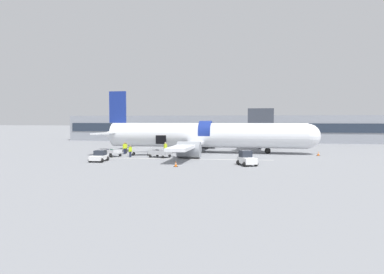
{
  "coord_description": "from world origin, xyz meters",
  "views": [
    {
      "loc": [
        9.25,
        -49.63,
        5.29
      ],
      "look_at": [
        -0.54,
        1.36,
        2.69
      ],
      "focal_mm": 32.0,
      "sensor_mm": 36.0,
      "label": 1
    }
  ],
  "objects_px": {
    "ground_crew_loader_a": "(125,148)",
    "baggage_tug_mid": "(247,159)",
    "baggage_cart_loading": "(141,151)",
    "ground_crew_driver": "(130,151)",
    "ground_crew_supervisor": "(165,148)",
    "airplane": "(203,136)",
    "baggage_cart_queued": "(111,153)",
    "baggage_cart_empty": "(161,154)",
    "baggage_tug_lead": "(99,157)",
    "ground_crew_loader_b": "(126,148)"
  },
  "relations": [
    {
      "from": "baggage_cart_queued",
      "to": "baggage_cart_empty",
      "type": "xyz_separation_m",
      "value": [
        7.35,
        0.25,
        -0.06
      ]
    },
    {
      "from": "baggage_cart_loading",
      "to": "baggage_cart_empty",
      "type": "distance_m",
      "value": 4.41
    },
    {
      "from": "airplane",
      "to": "baggage_tug_mid",
      "type": "height_order",
      "value": "airplane"
    },
    {
      "from": "baggage_tug_lead",
      "to": "baggage_tug_mid",
      "type": "bearing_deg",
      "value": -1.04
    },
    {
      "from": "baggage_cart_queued",
      "to": "ground_crew_loader_b",
      "type": "bearing_deg",
      "value": 85.21
    },
    {
      "from": "baggage_cart_loading",
      "to": "ground_crew_driver",
      "type": "height_order",
      "value": "ground_crew_driver"
    },
    {
      "from": "baggage_tug_lead",
      "to": "ground_crew_driver",
      "type": "xyz_separation_m",
      "value": [
        2.08,
        5.45,
        0.28
      ]
    },
    {
      "from": "baggage_tug_lead",
      "to": "baggage_cart_loading",
      "type": "bearing_deg",
      "value": 72.33
    },
    {
      "from": "baggage_tug_lead",
      "to": "ground_crew_supervisor",
      "type": "height_order",
      "value": "ground_crew_supervisor"
    },
    {
      "from": "baggage_tug_lead",
      "to": "baggage_cart_empty",
      "type": "bearing_deg",
      "value": 43.25
    },
    {
      "from": "baggage_tug_mid",
      "to": "baggage_cart_empty",
      "type": "relative_size",
      "value": 0.74
    },
    {
      "from": "baggage_cart_empty",
      "to": "baggage_tug_lead",
      "type": "bearing_deg",
      "value": -136.75
    },
    {
      "from": "ground_crew_loader_b",
      "to": "ground_crew_supervisor",
      "type": "bearing_deg",
      "value": 1.55
    },
    {
      "from": "baggage_cart_loading",
      "to": "ground_crew_loader_b",
      "type": "xyz_separation_m",
      "value": [
        -3.26,
        2.05,
        0.32
      ]
    },
    {
      "from": "baggage_tug_mid",
      "to": "ground_crew_supervisor",
      "type": "bearing_deg",
      "value": 139.37
    },
    {
      "from": "baggage_cart_empty",
      "to": "ground_crew_loader_b",
      "type": "xyz_separation_m",
      "value": [
        -6.96,
        4.46,
        0.39
      ]
    },
    {
      "from": "airplane",
      "to": "ground_crew_loader_b",
      "type": "height_order",
      "value": "airplane"
    },
    {
      "from": "airplane",
      "to": "ground_crew_loader_b",
      "type": "relative_size",
      "value": 21.04
    },
    {
      "from": "baggage_cart_loading",
      "to": "ground_crew_supervisor",
      "type": "height_order",
      "value": "ground_crew_supervisor"
    },
    {
      "from": "ground_crew_loader_a",
      "to": "baggage_cart_queued",
      "type": "bearing_deg",
      "value": -99.22
    },
    {
      "from": "airplane",
      "to": "ground_crew_supervisor",
      "type": "distance_m",
      "value": 6.65
    },
    {
      "from": "airplane",
      "to": "ground_crew_driver",
      "type": "relative_size",
      "value": 21.22
    },
    {
      "from": "baggage_cart_empty",
      "to": "ground_crew_supervisor",
      "type": "bearing_deg",
      "value": 96.89
    },
    {
      "from": "ground_crew_loader_a",
      "to": "baggage_cart_loading",
      "type": "bearing_deg",
      "value": -18.21
    },
    {
      "from": "baggage_cart_empty",
      "to": "ground_crew_driver",
      "type": "distance_m",
      "value": 4.34
    },
    {
      "from": "ground_crew_supervisor",
      "to": "baggage_tug_mid",
      "type": "bearing_deg",
      "value": -40.63
    },
    {
      "from": "ground_crew_supervisor",
      "to": "ground_crew_loader_b",
      "type": "bearing_deg",
      "value": -178.45
    },
    {
      "from": "ground_crew_loader_b",
      "to": "ground_crew_supervisor",
      "type": "height_order",
      "value": "ground_crew_supervisor"
    },
    {
      "from": "airplane",
      "to": "baggage_tug_mid",
      "type": "xyz_separation_m",
      "value": [
        7.43,
        -14.5,
        -2.01
      ]
    },
    {
      "from": "baggage_cart_empty",
      "to": "ground_crew_supervisor",
      "type": "xyz_separation_m",
      "value": [
        -0.56,
        4.63,
        0.46
      ]
    },
    {
      "from": "airplane",
      "to": "baggage_tug_lead",
      "type": "bearing_deg",
      "value": -128.23
    },
    {
      "from": "baggage_cart_queued",
      "to": "ground_crew_supervisor",
      "type": "distance_m",
      "value": 8.37
    },
    {
      "from": "baggage_tug_mid",
      "to": "baggage_cart_empty",
      "type": "height_order",
      "value": "baggage_tug_mid"
    },
    {
      "from": "baggage_cart_loading",
      "to": "ground_crew_driver",
      "type": "distance_m",
      "value": 3.02
    },
    {
      "from": "ground_crew_loader_a",
      "to": "ground_crew_supervisor",
      "type": "height_order",
      "value": "ground_crew_supervisor"
    },
    {
      "from": "airplane",
      "to": "baggage_tug_lead",
      "type": "xyz_separation_m",
      "value": [
        -11.16,
        -14.16,
        -2.13
      ]
    },
    {
      "from": "ground_crew_loader_a",
      "to": "baggage_tug_mid",
      "type": "bearing_deg",
      "value": -27.18
    },
    {
      "from": "baggage_tug_mid",
      "to": "ground_crew_loader_a",
      "type": "relative_size",
      "value": 1.64
    },
    {
      "from": "baggage_tug_mid",
      "to": "ground_crew_loader_a",
      "type": "bearing_deg",
      "value": 152.82
    },
    {
      "from": "baggage_tug_mid",
      "to": "baggage_cart_queued",
      "type": "relative_size",
      "value": 0.77
    },
    {
      "from": "baggage_cart_loading",
      "to": "ground_crew_supervisor",
      "type": "xyz_separation_m",
      "value": [
        3.13,
        2.23,
        0.4
      ]
    },
    {
      "from": "baggage_cart_queued",
      "to": "ground_crew_loader_a",
      "type": "relative_size",
      "value": 2.14
    },
    {
      "from": "ground_crew_loader_a",
      "to": "ground_crew_loader_b",
      "type": "height_order",
      "value": "ground_crew_loader_a"
    },
    {
      "from": "baggage_cart_loading",
      "to": "baggage_cart_empty",
      "type": "relative_size",
      "value": 1.05
    },
    {
      "from": "baggage_tug_mid",
      "to": "baggage_cart_queued",
      "type": "xyz_separation_m",
      "value": [
        -19.56,
        6.08,
        -0.16
      ]
    },
    {
      "from": "baggage_tug_mid",
      "to": "airplane",
      "type": "bearing_deg",
      "value": 117.12
    },
    {
      "from": "baggage_tug_mid",
      "to": "baggage_cart_loading",
      "type": "distance_m",
      "value": 18.15
    },
    {
      "from": "baggage_cart_queued",
      "to": "ground_crew_driver",
      "type": "bearing_deg",
      "value": -5.54
    },
    {
      "from": "baggage_cart_empty",
      "to": "ground_crew_loader_b",
      "type": "distance_m",
      "value": 8.27
    },
    {
      "from": "airplane",
      "to": "baggage_tug_mid",
      "type": "relative_size",
      "value": 11.97
    }
  ]
}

